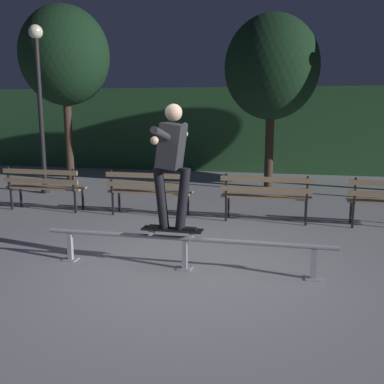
# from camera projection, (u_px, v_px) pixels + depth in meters

# --- Properties ---
(ground_plane) EXTENTS (90.00, 90.00, 0.00)m
(ground_plane) POSITION_uv_depth(u_px,v_px,m) (183.00, 272.00, 5.56)
(ground_plane) COLOR #99999E
(hedge_backdrop) EXTENTS (24.00, 1.20, 2.68)m
(hedge_backdrop) POSITION_uv_depth(u_px,v_px,m) (251.00, 130.00, 14.51)
(hedge_backdrop) COLOR #2D5B33
(hedge_backdrop) RESTS_ON ground
(grind_rail) EXTENTS (3.73, 0.18, 0.43)m
(grind_rail) POSITION_uv_depth(u_px,v_px,m) (185.00, 244.00, 5.61)
(grind_rail) COLOR #9E9EA3
(grind_rail) RESTS_ON ground
(skateboard) EXTENTS (0.78, 0.21, 0.09)m
(skateboard) POSITION_uv_depth(u_px,v_px,m) (172.00, 230.00, 5.61)
(skateboard) COLOR black
(skateboard) RESTS_ON grind_rail
(skateboarder) EXTENTS (0.62, 1.41, 1.56)m
(skateboarder) POSITION_uv_depth(u_px,v_px,m) (172.00, 156.00, 5.44)
(skateboarder) COLOR black
(skateboarder) RESTS_ON skateboard
(park_bench_leftmost) EXTENTS (1.60, 0.43, 0.88)m
(park_bench_leftmost) POSITION_uv_depth(u_px,v_px,m) (44.00, 184.00, 8.83)
(park_bench_leftmost) COLOR black
(park_bench_leftmost) RESTS_ON ground
(park_bench_left_center) EXTENTS (1.60, 0.43, 0.88)m
(park_bench_left_center) POSITION_uv_depth(u_px,v_px,m) (149.00, 188.00, 8.37)
(park_bench_left_center) COLOR black
(park_bench_left_center) RESTS_ON ground
(park_bench_right_center) EXTENTS (1.60, 0.43, 0.88)m
(park_bench_right_center) POSITION_uv_depth(u_px,v_px,m) (266.00, 193.00, 7.91)
(park_bench_right_center) COLOR black
(park_bench_right_center) RESTS_ON ground
(tree_far_left) EXTENTS (2.45, 2.45, 4.80)m
(tree_far_left) POSITION_uv_depth(u_px,v_px,m) (65.00, 56.00, 12.20)
(tree_far_left) COLOR #3D2D23
(tree_far_left) RESTS_ON ground
(tree_behind_benches) EXTENTS (2.35, 2.35, 4.32)m
(tree_behind_benches) POSITION_uv_depth(u_px,v_px,m) (272.00, 68.00, 11.03)
(tree_behind_benches) COLOR #3D2D23
(tree_behind_benches) RESTS_ON ground
(lamp_post_left) EXTENTS (0.32, 0.32, 3.90)m
(lamp_post_left) POSITION_uv_depth(u_px,v_px,m) (39.00, 88.00, 10.34)
(lamp_post_left) COLOR black
(lamp_post_left) RESTS_ON ground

